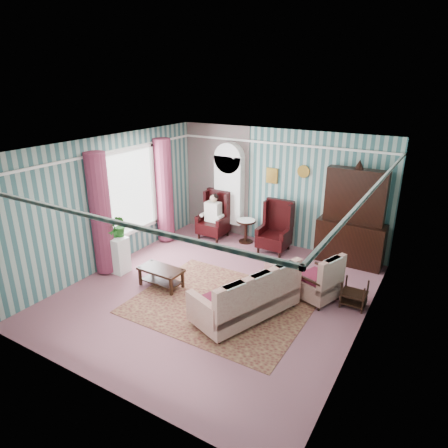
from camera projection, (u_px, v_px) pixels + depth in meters
The scene contains 17 objects.
floor at pixel (216, 293), 7.96m from camera, with size 6.00×6.00×0.00m, color #955664.
room_shell at pixel (193, 190), 7.70m from camera, with size 5.53×6.02×2.91m.
bookcase at pixel (229, 195), 10.51m from camera, with size 0.80×0.28×2.24m, color silver.
dresser_hutch at pixel (353, 215), 8.83m from camera, with size 1.50×0.56×2.36m, color black.
wingback_left at pixel (213, 215), 10.48m from camera, with size 0.76×0.80×1.25m, color black.
wingback_right at pixel (274, 227), 9.65m from camera, with size 0.76×0.80×1.25m, color black.
seated_woman at pixel (213, 216), 10.50m from camera, with size 0.44×0.40×1.18m, color beige, non-canonical shape.
round_side_table at pixel (246, 231), 10.29m from camera, with size 0.50×0.50×0.60m, color black.
nest_table at pixel (354, 293), 7.41m from camera, with size 0.45×0.38×0.54m, color black.
plant_stand at pixel (116, 254), 8.73m from camera, with size 0.55×0.35×0.80m, color white.
rug at pixel (221, 304), 7.58m from camera, with size 3.20×2.60×0.01m, color #531B23.
sofa at pixel (245, 289), 7.05m from camera, with size 1.99×1.04×1.06m, color beige.
floral_armchair at pixel (318, 276), 7.59m from camera, with size 0.79×0.72×0.98m, color #BBB191.
coffee_table at pixel (161, 277), 8.15m from camera, with size 0.92×0.47×0.40m, color black.
potted_plant_a at pixel (108, 229), 8.44m from camera, with size 0.40×0.35×0.45m, color #1C5119.
potted_plant_b at pixel (120, 226), 8.53m from camera, with size 0.27×0.22×0.50m, color #1E4E18.
potted_plant_c at pixel (114, 228), 8.56m from camera, with size 0.22×0.22×0.39m, color #184D18.
Camera 1 is at (3.70, -5.92, 4.08)m, focal length 32.00 mm.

